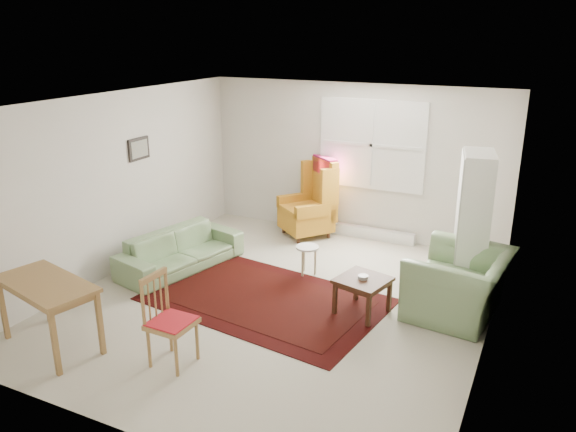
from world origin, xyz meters
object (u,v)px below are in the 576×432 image
at_px(coffee_table, 362,296).
at_px(desk, 50,314).
at_px(wingback_chair, 306,198).
at_px(desk_chair, 172,321).
at_px(stool, 307,260).
at_px(sofa, 180,243).
at_px(cabinet, 473,224).
at_px(armchair, 459,278).

height_order(coffee_table, desk, desk).
distance_m(wingback_chair, desk_chair, 4.08).
bearing_deg(wingback_chair, desk_chair, -47.09).
bearing_deg(stool, sofa, -161.30).
distance_m(stool, desk, 3.40).
relative_size(sofa, wingback_chair, 1.43).
bearing_deg(sofa, coffee_table, -80.07).
xyz_separation_m(sofa, wingback_chair, (1.07, 2.02, 0.28)).
relative_size(wingback_chair, desk_chair, 1.35).
bearing_deg(desk_chair, cabinet, -36.77).
relative_size(armchair, stool, 2.86).
bearing_deg(stool, coffee_table, -35.48).
bearing_deg(cabinet, stool, -178.22).
bearing_deg(stool, armchair, -7.34).
relative_size(sofa, stool, 4.38).
distance_m(desk, desk_chair, 1.42).
height_order(armchair, wingback_chair, wingback_chair).
bearing_deg(desk_chair, desk, 103.51).
height_order(sofa, wingback_chair, wingback_chair).
bearing_deg(armchair, desk, -48.56).
bearing_deg(desk_chair, stool, -5.93).
distance_m(armchair, coffee_table, 1.17).
distance_m(armchair, desk_chair, 3.39).
bearing_deg(desk, coffee_table, 37.89).
bearing_deg(desk, wingback_chair, 76.23).
xyz_separation_m(stool, desk, (-1.73, -2.92, 0.17)).
bearing_deg(desk_chair, armchair, -44.53).
xyz_separation_m(sofa, desk_chair, (1.39, -2.04, 0.11)).
xyz_separation_m(wingback_chair, stool, (0.66, -1.43, -0.44)).
bearing_deg(armchair, sofa, -78.61).
bearing_deg(desk_chair, wingback_chair, 5.92).
relative_size(armchair, coffee_table, 2.16).
distance_m(wingback_chair, stool, 1.64).
distance_m(sofa, coffee_table, 2.80).
bearing_deg(sofa, cabinet, -61.17).
bearing_deg(wingback_chair, coffee_table, -13.44).
bearing_deg(wingback_chair, desk, -65.35).
distance_m(coffee_table, desk, 3.53).
bearing_deg(wingback_chair, stool, -26.91).
height_order(wingback_chair, stool, wingback_chair).
relative_size(sofa, coffee_table, 3.31).
xyz_separation_m(armchair, wingback_chair, (-2.76, 1.70, 0.18)).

